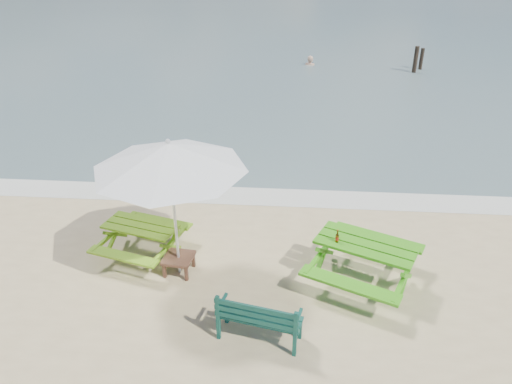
# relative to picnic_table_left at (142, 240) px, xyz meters

# --- Properties ---
(foam_strip) EXTENTS (22.00, 0.90, 0.01)m
(foam_strip) POSITION_rel_picnic_table_left_xyz_m (2.02, 2.60, -0.33)
(foam_strip) COLOR silver
(foam_strip) RESTS_ON ground
(picnic_table_left) EXTENTS (1.86, 1.97, 0.70)m
(picnic_table_left) POSITION_rel_picnic_table_left_xyz_m (0.00, 0.00, 0.00)
(picnic_table_left) COLOR #699E18
(picnic_table_left) RESTS_ON ground
(picnic_table_right) EXTENTS (2.45, 2.55, 0.86)m
(picnic_table_right) POSITION_rel_picnic_table_left_xyz_m (4.37, -0.53, 0.07)
(picnic_table_right) COLOR #3D9B17
(picnic_table_right) RESTS_ON ground
(park_bench) EXTENTS (1.42, 0.74, 0.83)m
(park_bench) POSITION_rel_picnic_table_left_xyz_m (2.53, -2.16, -0.08)
(park_bench) COLOR #0E3C33
(park_bench) RESTS_ON ground
(side_table) EXTENTS (0.61, 0.61, 0.36)m
(side_table) POSITION_rel_picnic_table_left_xyz_m (0.85, -0.53, -0.15)
(side_table) COLOR brown
(side_table) RESTS_ON ground
(patio_umbrella) EXTENTS (3.06, 3.06, 2.72)m
(patio_umbrella) POSITION_rel_picnic_table_left_xyz_m (0.85, -0.53, 2.13)
(patio_umbrella) COLOR silver
(patio_umbrella) RESTS_ON ground
(beer_bottle) EXTENTS (0.06, 0.06, 0.25)m
(beer_bottle) POSITION_rel_picnic_table_left_xyz_m (3.83, -0.53, 0.60)
(beer_bottle) COLOR #8E4714
(beer_bottle) RESTS_ON picnic_table_right
(swimmer) EXTENTS (0.67, 0.51, 1.67)m
(swimmer) POSITION_rel_picnic_table_left_xyz_m (3.68, 15.84, -0.74)
(swimmer) COLOR tan
(swimmer) RESTS_ON ground
(mooring_pilings) EXTENTS (0.58, 0.78, 1.37)m
(mooring_pilings) POSITION_rel_picnic_table_left_xyz_m (8.52, 15.04, 0.11)
(mooring_pilings) COLOR black
(mooring_pilings) RESTS_ON ground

